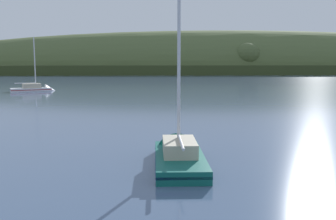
% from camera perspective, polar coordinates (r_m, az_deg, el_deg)
% --- Properties ---
extents(far_shoreline_hill, '(499.47, 133.17, 45.90)m').
position_cam_1_polar(far_shoreline_hill, '(218.41, 9.76, 5.60)').
color(far_shoreline_hill, '#35401E').
rests_on(far_shoreline_hill, ground).
extents(sailboat_near_mooring, '(9.25, 7.11, 12.71)m').
position_cam_1_polar(sailboat_near_mooring, '(86.05, -18.90, 2.78)').
color(sailboat_near_mooring, white).
rests_on(sailboat_near_mooring, ground).
extents(sailboat_midwater_white, '(3.72, 8.88, 14.85)m').
position_cam_1_polar(sailboat_midwater_white, '(24.86, 1.55, -6.94)').
color(sailboat_midwater_white, '#0F564C').
rests_on(sailboat_midwater_white, ground).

